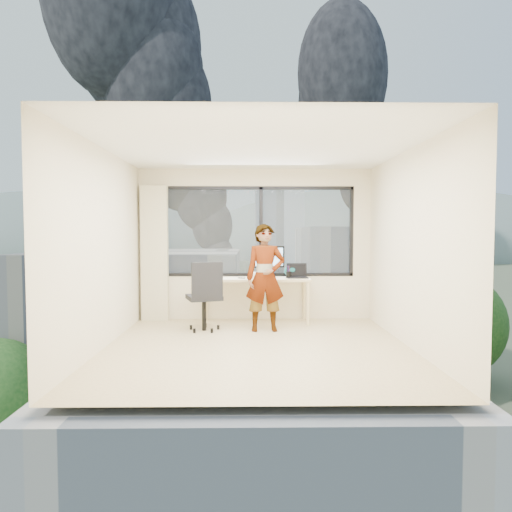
{
  "coord_description": "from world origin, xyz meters",
  "views": [
    {
      "loc": [
        -0.1,
        -5.83,
        1.51
      ],
      "look_at": [
        0.0,
        1.0,
        1.15
      ],
      "focal_mm": 31.67,
      "sensor_mm": 36.0,
      "label": 1
    }
  ],
  "objects_px": {
    "monitor": "(269,261)",
    "handbag": "(292,271)",
    "game_console": "(260,274)",
    "chair": "(204,295)",
    "laptop": "(298,271)",
    "person": "(265,278)",
    "desk": "(255,300)"
  },
  "relations": [
    {
      "from": "monitor",
      "to": "handbag",
      "type": "xyz_separation_m",
      "value": [
        0.39,
        0.01,
        -0.17
      ]
    },
    {
      "from": "monitor",
      "to": "handbag",
      "type": "bearing_deg",
      "value": -9.3
    },
    {
      "from": "monitor",
      "to": "game_console",
      "type": "xyz_separation_m",
      "value": [
        -0.14,
        0.06,
        -0.23
      ]
    },
    {
      "from": "chair",
      "to": "laptop",
      "type": "bearing_deg",
      "value": 2.99
    },
    {
      "from": "person",
      "to": "desk",
      "type": "bearing_deg",
      "value": 98.12
    },
    {
      "from": "chair",
      "to": "person",
      "type": "xyz_separation_m",
      "value": [
        0.94,
        -0.03,
        0.27
      ]
    },
    {
      "from": "desk",
      "to": "person",
      "type": "height_order",
      "value": "person"
    },
    {
      "from": "monitor",
      "to": "game_console",
      "type": "height_order",
      "value": "monitor"
    },
    {
      "from": "chair",
      "to": "person",
      "type": "height_order",
      "value": "person"
    },
    {
      "from": "game_console",
      "to": "laptop",
      "type": "relative_size",
      "value": 0.96
    },
    {
      "from": "monitor",
      "to": "game_console",
      "type": "relative_size",
      "value": 1.56
    },
    {
      "from": "desk",
      "to": "chair",
      "type": "xyz_separation_m",
      "value": [
        -0.8,
        -0.61,
        0.17
      ]
    },
    {
      "from": "desk",
      "to": "game_console",
      "type": "height_order",
      "value": "game_console"
    },
    {
      "from": "chair",
      "to": "desk",
      "type": "bearing_deg",
      "value": 18.83
    },
    {
      "from": "person",
      "to": "game_console",
      "type": "relative_size",
      "value": 4.77
    },
    {
      "from": "monitor",
      "to": "chair",
      "type": "bearing_deg",
      "value": -154.97
    },
    {
      "from": "person",
      "to": "game_console",
      "type": "bearing_deg",
      "value": 89.18
    },
    {
      "from": "desk",
      "to": "monitor",
      "type": "xyz_separation_m",
      "value": [
        0.23,
        0.14,
        0.64
      ]
    },
    {
      "from": "monitor",
      "to": "laptop",
      "type": "distance_m",
      "value": 0.52
    },
    {
      "from": "desk",
      "to": "game_console",
      "type": "distance_m",
      "value": 0.47
    },
    {
      "from": "person",
      "to": "chair",
      "type": "bearing_deg",
      "value": 173.75
    },
    {
      "from": "desk",
      "to": "chair",
      "type": "height_order",
      "value": "chair"
    },
    {
      "from": "chair",
      "to": "monitor",
      "type": "height_order",
      "value": "monitor"
    },
    {
      "from": "chair",
      "to": "person",
      "type": "bearing_deg",
      "value": -20.29
    },
    {
      "from": "person",
      "to": "game_console",
      "type": "xyz_separation_m",
      "value": [
        -0.05,
        0.84,
        -0.03
      ]
    },
    {
      "from": "person",
      "to": "monitor",
      "type": "bearing_deg",
      "value": 78.95
    },
    {
      "from": "handbag",
      "to": "desk",
      "type": "bearing_deg",
      "value": -167.87
    },
    {
      "from": "handbag",
      "to": "laptop",
      "type": "bearing_deg",
      "value": -66.81
    },
    {
      "from": "chair",
      "to": "game_console",
      "type": "xyz_separation_m",
      "value": [
        0.89,
        0.81,
        0.25
      ]
    },
    {
      "from": "handbag",
      "to": "person",
      "type": "bearing_deg",
      "value": -122.9
    },
    {
      "from": "chair",
      "to": "person",
      "type": "relative_size",
      "value": 0.67
    },
    {
      "from": "person",
      "to": "handbag",
      "type": "distance_m",
      "value": 0.92
    }
  ]
}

